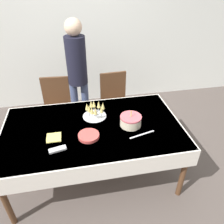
{
  "coord_description": "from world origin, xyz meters",
  "views": [
    {
      "loc": [
        -0.15,
        -1.94,
        2.26
      ],
      "look_at": [
        0.24,
        0.08,
        0.87
      ],
      "focal_mm": 35.0,
      "sensor_mm": 36.0,
      "label": 1
    }
  ],
  "objects": [
    {
      "name": "fork_pile",
      "position": [
        -0.38,
        -0.31,
        0.76
      ],
      "size": [
        0.18,
        0.1,
        0.02
      ],
      "color": "silver",
      "rests_on": "dining_table"
    },
    {
      "name": "person_standing",
      "position": [
        -0.09,
        0.98,
        1.05
      ],
      "size": [
        0.28,
        0.28,
        1.73
      ],
      "color": "#3F4C72",
      "rests_on": "ground_plane"
    },
    {
      "name": "dining_chair_far_right",
      "position": [
        0.44,
        0.9,
        0.51
      ],
      "size": [
        0.45,
        0.45,
        0.94
      ],
      "color": "#51331E",
      "rests_on": "ground_plane"
    },
    {
      "name": "wall_back",
      "position": [
        0.0,
        1.93,
        1.35
      ],
      "size": [
        8.0,
        0.05,
        2.7
      ],
      "color": "silver",
      "rests_on": "ground_plane"
    },
    {
      "name": "dining_chair_far_left",
      "position": [
        -0.44,
        0.9,
        0.51
      ],
      "size": [
        0.45,
        0.45,
        0.94
      ],
      "color": "#51331E",
      "rests_on": "ground_plane"
    },
    {
      "name": "napkin_pile",
      "position": [
        -0.42,
        -0.11,
        0.76
      ],
      "size": [
        0.15,
        0.15,
        0.01
      ],
      "color": "#E0D166",
      "rests_on": "dining_table"
    },
    {
      "name": "champagne_tray",
      "position": [
        0.05,
        0.2,
        0.85
      ],
      "size": [
        0.28,
        0.28,
        0.18
      ],
      "color": "silver",
      "rests_on": "dining_table"
    },
    {
      "name": "birthday_cake",
      "position": [
        0.43,
        -0.05,
        0.82
      ],
      "size": [
        0.24,
        0.24,
        0.19
      ],
      "color": "beige",
      "rests_on": "dining_table"
    },
    {
      "name": "cake_knife",
      "position": [
        0.51,
        -0.24,
        0.76
      ],
      "size": [
        0.29,
        0.09,
        0.0
      ],
      "color": "silver",
      "rests_on": "dining_table"
    },
    {
      "name": "ground_plane",
      "position": [
        0.0,
        0.0,
        0.0
      ],
      "size": [
        12.0,
        12.0,
        0.0
      ],
      "primitive_type": "plane",
      "color": "#564C47"
    },
    {
      "name": "dining_table",
      "position": [
        0.0,
        0.0,
        0.65
      ],
      "size": [
        2.0,
        1.16,
        0.75
      ],
      "color": "silver",
      "rests_on": "ground_plane"
    },
    {
      "name": "plate_stack_main",
      "position": [
        -0.06,
        -0.17,
        0.77
      ],
      "size": [
        0.22,
        0.22,
        0.03
      ],
      "color": "#CC4C47",
      "rests_on": "dining_table"
    }
  ]
}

